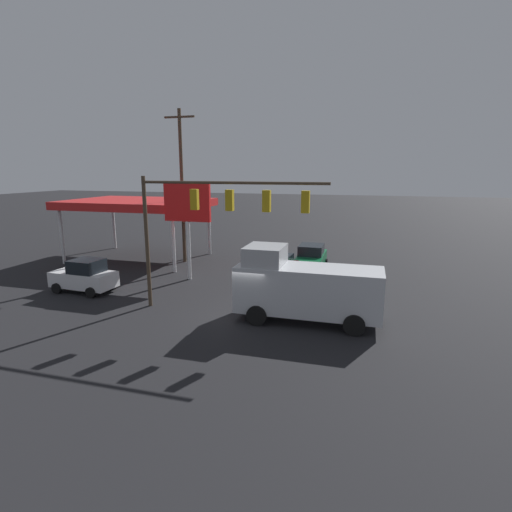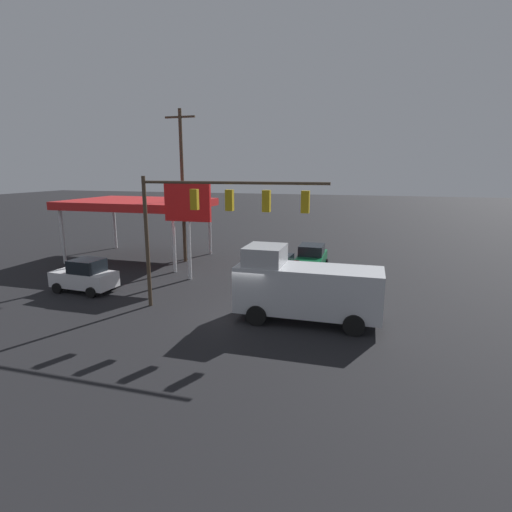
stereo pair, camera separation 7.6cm
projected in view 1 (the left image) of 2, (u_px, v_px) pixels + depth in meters
The scene contains 9 objects.
ground_plane at pixel (245, 316), 19.81m from camera, with size 200.00×200.00×0.00m, color black.
traffic_signal_assembly at pixel (215, 210), 19.25m from camera, with size 9.39×0.43×6.82m.
utility_pole at pixel (182, 184), 30.33m from camera, with size 2.40×0.26×11.52m.
gas_station_canopy at pixel (138, 204), 31.75m from camera, with size 10.63×7.74×4.78m.
price_sign at pixel (187, 207), 25.52m from camera, with size 3.15×0.27×6.26m.
sedan_far at pixel (277, 270), 24.95m from camera, with size 2.29×4.51×1.93m.
sedan_waiting at pixel (311, 258), 28.37m from camera, with size 2.09×4.42×1.93m.
delivery_truck at pixel (304, 287), 18.86m from camera, with size 6.81×2.59×3.58m.
hatchback_crossing at pixel (84, 276), 23.63m from camera, with size 3.89×2.14×1.97m.
Camera 1 is at (-5.70, 17.85, 7.13)m, focal length 28.00 mm.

